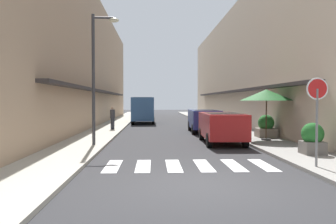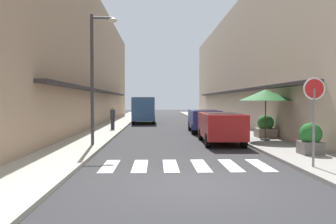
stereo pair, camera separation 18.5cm
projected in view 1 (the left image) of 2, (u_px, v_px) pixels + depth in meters
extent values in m
plane|color=#2B2B2D|center=(167.00, 127.00, 28.07)|extent=(107.40, 107.40, 0.00)
cube|color=#ADA899|center=(112.00, 126.00, 27.88)|extent=(2.27, 68.34, 0.12)
cube|color=gray|center=(222.00, 126.00, 28.25)|extent=(2.27, 68.34, 0.12)
cube|color=tan|center=(69.00, 63.00, 29.01)|extent=(5.00, 45.94, 10.37)
cube|color=#332D2D|center=(103.00, 92.00, 29.20)|extent=(0.50, 32.15, 0.16)
cube|color=#C6B299|center=(262.00, 66.00, 29.69)|extent=(5.00, 45.94, 9.88)
cube|color=#332D2D|center=(229.00, 92.00, 29.64)|extent=(0.50, 32.15, 0.16)
cube|color=silver|center=(113.00, 166.00, 11.05)|extent=(0.45, 2.20, 0.01)
cube|color=silver|center=(143.00, 166.00, 11.09)|extent=(0.45, 2.20, 0.01)
cube|color=silver|center=(174.00, 166.00, 11.13)|extent=(0.45, 2.20, 0.01)
cube|color=silver|center=(204.00, 165.00, 11.17)|extent=(0.45, 2.20, 0.01)
cube|color=silver|center=(234.00, 165.00, 11.21)|extent=(0.45, 2.20, 0.01)
cube|color=silver|center=(263.00, 165.00, 11.25)|extent=(0.45, 2.20, 0.01)
cube|color=maroon|center=(222.00, 125.00, 17.00)|extent=(1.86, 4.53, 1.13)
cube|color=black|center=(223.00, 119.00, 16.76)|extent=(1.53, 2.55, 0.56)
cylinder|color=black|center=(202.00, 134.00, 18.48)|extent=(0.24, 0.65, 0.64)
cylinder|color=black|center=(232.00, 134.00, 18.51)|extent=(0.24, 0.65, 0.64)
cylinder|color=black|center=(209.00, 140.00, 15.52)|extent=(0.24, 0.65, 0.64)
cylinder|color=black|center=(245.00, 140.00, 15.55)|extent=(0.24, 0.65, 0.64)
cube|color=navy|center=(204.00, 119.00, 22.95)|extent=(1.84, 4.29, 1.13)
cube|color=black|center=(204.00, 114.00, 22.73)|extent=(1.52, 2.42, 0.56)
cylinder|color=black|center=(190.00, 126.00, 24.35)|extent=(0.23, 0.64, 0.64)
cylinder|color=black|center=(213.00, 126.00, 24.39)|extent=(0.23, 0.64, 0.64)
cylinder|color=black|center=(194.00, 129.00, 21.55)|extent=(0.23, 0.64, 0.64)
cylinder|color=black|center=(220.00, 129.00, 21.58)|extent=(0.23, 0.64, 0.64)
cube|color=#33598C|center=(143.00, 109.00, 32.41)|extent=(1.97, 5.41, 2.03)
cube|color=black|center=(143.00, 100.00, 32.12)|extent=(1.65, 3.03, 0.56)
cylinder|color=black|center=(134.00, 119.00, 34.18)|extent=(0.22, 0.64, 0.64)
cylinder|color=black|center=(153.00, 119.00, 34.26)|extent=(0.22, 0.64, 0.64)
cylinder|color=black|center=(132.00, 121.00, 30.62)|extent=(0.22, 0.64, 0.64)
cylinder|color=black|center=(153.00, 121.00, 30.70)|extent=(0.22, 0.64, 0.64)
cylinder|color=slate|center=(317.00, 128.00, 10.35)|extent=(0.07, 0.07, 2.28)
cylinder|color=red|center=(317.00, 89.00, 10.32)|extent=(0.64, 0.03, 0.64)
torus|color=white|center=(317.00, 89.00, 10.32)|extent=(0.65, 0.05, 0.65)
cylinder|color=#38383D|center=(93.00, 80.00, 15.48)|extent=(0.14, 0.14, 5.69)
cylinder|color=#38383D|center=(103.00, 18.00, 15.42)|extent=(0.90, 0.10, 0.10)
ellipsoid|color=beige|center=(114.00, 20.00, 15.44)|extent=(0.44, 0.28, 0.20)
cylinder|color=#262626|center=(266.00, 139.00, 17.47)|extent=(0.48, 0.48, 0.06)
cylinder|color=#4C3823|center=(266.00, 117.00, 17.44)|extent=(0.06, 0.06, 2.21)
cone|color=#19511E|center=(266.00, 95.00, 17.41)|extent=(2.61, 2.61, 0.55)
cube|color=slate|center=(312.00, 148.00, 12.83)|extent=(0.76, 0.76, 0.46)
sphere|color=#236628|center=(313.00, 134.00, 12.82)|extent=(0.80, 0.80, 0.80)
cube|color=gray|center=(266.00, 133.00, 18.81)|extent=(0.99, 0.99, 0.47)
sphere|color=#2D7533|center=(266.00, 123.00, 18.79)|extent=(0.85, 0.85, 0.85)
cylinder|color=#282B33|center=(113.00, 124.00, 23.95)|extent=(0.26, 0.26, 0.75)
cylinder|color=#333338|center=(112.00, 114.00, 23.93)|extent=(0.34, 0.34, 0.59)
sphere|color=tan|center=(112.00, 108.00, 23.91)|extent=(0.20, 0.20, 0.20)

